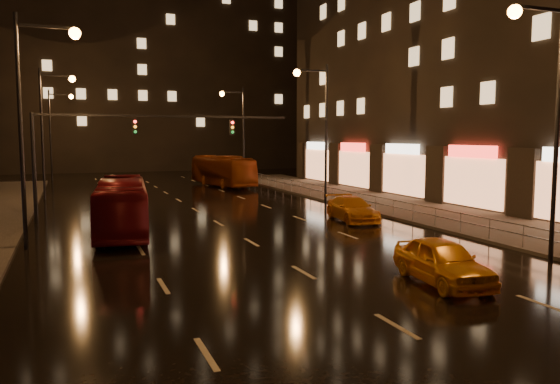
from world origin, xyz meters
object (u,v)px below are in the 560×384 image
at_px(bus_red, 122,206).
at_px(bus_curb, 222,171).
at_px(taxi_near, 443,261).
at_px(taxi_far, 352,209).

height_order(bus_red, bus_curb, bus_curb).
xyz_separation_m(taxi_near, taxi_far, (3.77, 13.10, -0.06)).
bearing_deg(bus_curb, taxi_near, -101.82).
bearing_deg(taxi_near, bus_curb, 92.82).
distance_m(taxi_near, taxi_far, 13.63).
height_order(bus_curb, taxi_far, bus_curb).
bearing_deg(taxi_far, bus_red, -176.00).
bearing_deg(taxi_near, bus_red, 130.33).
distance_m(bus_curb, taxi_near, 37.65).
bearing_deg(bus_red, taxi_far, 3.32).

